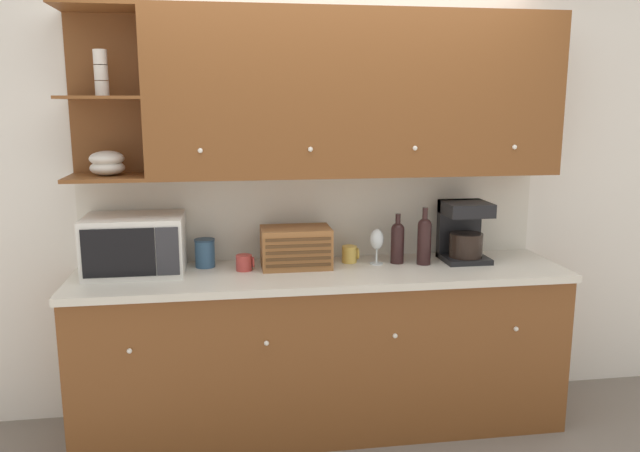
{
  "coord_description": "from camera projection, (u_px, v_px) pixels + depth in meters",
  "views": [
    {
      "loc": [
        -0.52,
        -3.6,
        1.83
      ],
      "look_at": [
        0.0,
        -0.21,
        1.15
      ],
      "focal_mm": 35.0,
      "sensor_mm": 36.0,
      "label": 1
    }
  ],
  "objects": [
    {
      "name": "wall_back",
      "position": [
        314.0,
        194.0,
        3.7
      ],
      "size": [
        5.08,
        0.06,
        2.6
      ],
      "color": "white",
      "rests_on": "ground_plane"
    },
    {
      "name": "mug_blue_second",
      "position": [
        350.0,
        254.0,
        3.6
      ],
      "size": [
        0.1,
        0.09,
        0.1
      ],
      "color": "gold",
      "rests_on": "counter_unit"
    },
    {
      "name": "microwave",
      "position": [
        135.0,
        245.0,
        3.35
      ],
      "size": [
        0.52,
        0.38,
        0.31
      ],
      "color": "silver",
      "rests_on": "counter_unit"
    },
    {
      "name": "wine_glass",
      "position": [
        377.0,
        240.0,
        3.54
      ],
      "size": [
        0.08,
        0.08,
        0.2
      ],
      "color": "silver",
      "rests_on": "counter_unit"
    },
    {
      "name": "wine_bottle",
      "position": [
        424.0,
        239.0,
        3.54
      ],
      "size": [
        0.08,
        0.08,
        0.33
      ],
      "color": "black",
      "rests_on": "counter_unit"
    },
    {
      "name": "storage_canister",
      "position": [
        205.0,
        253.0,
        3.49
      ],
      "size": [
        0.12,
        0.12,
        0.16
      ],
      "color": "#33567A",
      "rests_on": "counter_unit"
    },
    {
      "name": "upper_cabinets",
      "position": [
        350.0,
        95.0,
        3.41
      ],
      "size": [
        2.68,
        0.37,
        0.88
      ],
      "color": "brown",
      "rests_on": "backsplash_panel"
    },
    {
      "name": "bread_box",
      "position": [
        296.0,
        247.0,
        3.49
      ],
      "size": [
        0.39,
        0.25,
        0.22
      ],
      "color": "#996033",
      "rests_on": "counter_unit"
    },
    {
      "name": "counter_unit",
      "position": [
        322.0,
        348.0,
        3.53
      ],
      "size": [
        2.7,
        0.64,
        0.92
      ],
      "color": "brown",
      "rests_on": "ground_plane"
    },
    {
      "name": "ground_plane",
      "position": [
        315.0,
        399.0,
        3.92
      ],
      "size": [
        24.0,
        24.0,
        0.0
      ],
      "primitive_type": "plane",
      "color": "slate"
    },
    {
      "name": "second_wine_bottle",
      "position": [
        397.0,
        241.0,
        3.57
      ],
      "size": [
        0.08,
        0.08,
        0.29
      ],
      "color": "black",
      "rests_on": "counter_unit"
    },
    {
      "name": "backsplash_panel",
      "position": [
        315.0,
        215.0,
        3.68
      ],
      "size": [
        2.68,
        0.01,
        0.51
      ],
      "color": "silver",
      "rests_on": "counter_unit"
    },
    {
      "name": "mug",
      "position": [
        245.0,
        263.0,
        3.43
      ],
      "size": [
        0.1,
        0.09,
        0.09
      ],
      "color": "#B73D38",
      "rests_on": "counter_unit"
    },
    {
      "name": "coffee_maker",
      "position": [
        464.0,
        231.0,
        3.63
      ],
      "size": [
        0.26,
        0.26,
        0.35
      ],
      "color": "black",
      "rests_on": "counter_unit"
    }
  ]
}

